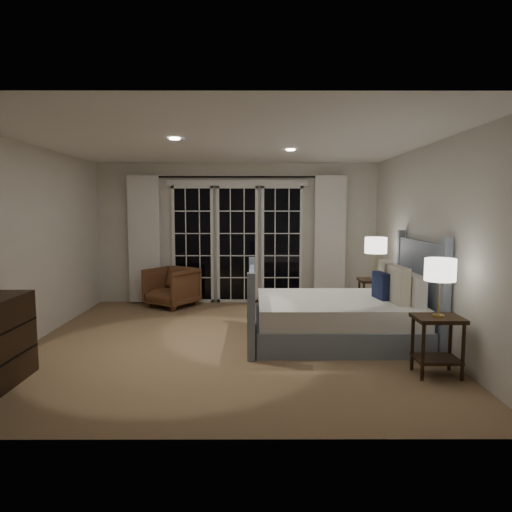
{
  "coord_description": "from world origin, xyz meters",
  "views": [
    {
      "loc": [
        0.31,
        -5.71,
        1.7
      ],
      "look_at": [
        0.33,
        0.49,
        1.05
      ],
      "focal_mm": 32.0,
      "sensor_mm": 36.0,
      "label": 1
    }
  ],
  "objects_px": {
    "nightstand_right": "(375,293)",
    "lamp_left": "(440,270)",
    "nightstand_left": "(437,337)",
    "lamp_right": "(376,246)",
    "armchair": "(172,287)",
    "bed": "(340,315)"
  },
  "relations": [
    {
      "from": "nightstand_right",
      "to": "lamp_left",
      "type": "xyz_separation_m",
      "value": [
        0.02,
        -2.37,
        0.67
      ]
    },
    {
      "from": "nightstand_left",
      "to": "lamp_right",
      "type": "relative_size",
      "value": 0.96
    },
    {
      "from": "lamp_left",
      "to": "lamp_right",
      "type": "xyz_separation_m",
      "value": [
        -0.02,
        2.37,
        0.05
      ]
    },
    {
      "from": "nightstand_left",
      "to": "nightstand_right",
      "type": "relative_size",
      "value": 0.98
    },
    {
      "from": "lamp_left",
      "to": "armchair",
      "type": "bearing_deg",
      "value": 135.07
    },
    {
      "from": "bed",
      "to": "nightstand_right",
      "type": "relative_size",
      "value": 3.55
    },
    {
      "from": "bed",
      "to": "armchair",
      "type": "distance_m",
      "value": 3.26
    },
    {
      "from": "nightstand_left",
      "to": "nightstand_right",
      "type": "height_order",
      "value": "nightstand_right"
    },
    {
      "from": "nightstand_left",
      "to": "nightstand_right",
      "type": "xyz_separation_m",
      "value": [
        -0.02,
        2.37,
        0.01
      ]
    },
    {
      "from": "nightstand_right",
      "to": "armchair",
      "type": "bearing_deg",
      "value": 164.36
    },
    {
      "from": "nightstand_left",
      "to": "lamp_left",
      "type": "xyz_separation_m",
      "value": [
        0.0,
        -0.0,
        0.68
      ]
    },
    {
      "from": "nightstand_right",
      "to": "armchair",
      "type": "relative_size",
      "value": 0.83
    },
    {
      "from": "lamp_left",
      "to": "nightstand_left",
      "type": "bearing_deg",
      "value": 90.0
    },
    {
      "from": "nightstand_right",
      "to": "lamp_left",
      "type": "bearing_deg",
      "value": -89.55
    },
    {
      "from": "lamp_right",
      "to": "bed",
      "type": "bearing_deg",
      "value": -123.14
    },
    {
      "from": "nightstand_left",
      "to": "lamp_right",
      "type": "bearing_deg",
      "value": 90.45
    },
    {
      "from": "nightstand_left",
      "to": "lamp_left",
      "type": "distance_m",
      "value": 0.68
    },
    {
      "from": "lamp_left",
      "to": "armchair",
      "type": "distance_m",
      "value": 4.72
    },
    {
      "from": "armchair",
      "to": "nightstand_right",
      "type": "bearing_deg",
      "value": 17.74
    },
    {
      "from": "nightstand_left",
      "to": "armchair",
      "type": "bearing_deg",
      "value": 135.07
    },
    {
      "from": "bed",
      "to": "armchair",
      "type": "relative_size",
      "value": 2.95
    },
    {
      "from": "lamp_left",
      "to": "lamp_right",
      "type": "distance_m",
      "value": 2.37
    }
  ]
}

